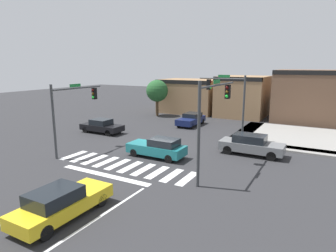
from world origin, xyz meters
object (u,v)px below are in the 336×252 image
traffic_signal_northeast (228,95)px  car_gray (251,145)px  car_teal (158,148)px  car_navy (191,119)px  roadside_tree (157,91)px  car_black (102,126)px  traffic_signal_southeast (213,109)px  traffic_signal_southwest (73,105)px  car_yellow (61,203)px

traffic_signal_northeast → car_gray: size_ratio=1.24×
car_teal → car_navy: bearing=-77.0°
car_teal → roadside_tree: bearing=-58.6°
car_teal → car_gray: 7.18m
car_gray → car_black: bearing=179.7°
traffic_signal_northeast → car_navy: traffic_signal_northeast is taller
car_navy → roadside_tree: (-6.82, 3.74, 2.66)m
traffic_signal_southeast → car_navy: traffic_signal_southeast is taller
traffic_signal_southwest → car_black: 7.41m
traffic_signal_northeast → car_navy: bearing=-37.7°
car_yellow → car_black: bearing=35.7°
car_navy → car_black: 10.16m
car_navy → car_teal: (2.77, -12.00, 0.03)m
car_gray → traffic_signal_southwest: bearing=-154.0°
car_yellow → car_black: (-9.97, 13.89, -0.04)m
car_yellow → roadside_tree: 27.64m
traffic_signal_southwest → roadside_tree: (-3.16, 17.74, -0.43)m
car_navy → car_yellow: bearing=9.2°
car_black → roadside_tree: (-0.39, 11.61, 2.67)m
car_teal → roadside_tree: (-9.59, 15.73, 2.63)m
car_gray → car_navy: bearing=137.6°
traffic_signal_northeast → car_gray: 5.84m
traffic_signal_southwest → roadside_tree: size_ratio=1.12×
car_black → car_navy: bearing=50.8°
traffic_signal_northeast → car_yellow: (-2.04, -17.45, -3.38)m
traffic_signal_southeast → car_black: size_ratio=1.35×
car_navy → car_teal: bearing=13.0°
traffic_signal_southwest → car_teal: bearing=-72.7°
car_teal → car_black: 10.08m
traffic_signal_southwest → car_yellow: bearing=-137.1°
car_yellow → car_teal: 9.79m
traffic_signal_northeast → car_gray: traffic_signal_northeast is taller
traffic_signal_southeast → roadside_tree: traffic_signal_southeast is taller
roadside_tree → traffic_signal_southeast: bearing=-50.0°
car_black → traffic_signal_northeast: bearing=16.5°
car_teal → car_gray: size_ratio=0.92×
car_navy → traffic_signal_southeast: bearing=29.4°
traffic_signal_northeast → car_yellow: 17.89m
traffic_signal_southeast → roadside_tree: bearing=40.0°
traffic_signal_southwest → traffic_signal_northeast: bearing=-43.6°
car_teal → traffic_signal_southeast: bearing=163.9°
traffic_signal_southeast → car_teal: size_ratio=1.36×
car_teal → roadside_tree: size_ratio=0.91×
traffic_signal_southwest → car_teal: 7.40m
car_yellow → car_teal: car_teal is taller
car_yellow → car_teal: size_ratio=1.08×
traffic_signal_southwest → car_black: (-2.77, 6.13, -3.10)m
traffic_signal_northeast → car_teal: traffic_signal_northeast is taller
traffic_signal_northeast → roadside_tree: traffic_signal_northeast is taller
traffic_signal_northeast → car_navy: 7.83m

